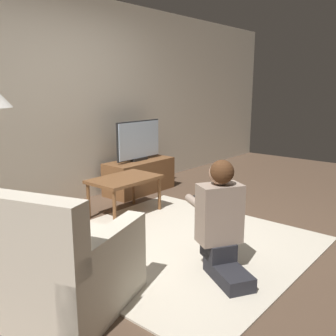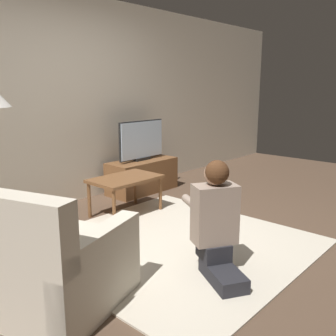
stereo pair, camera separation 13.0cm
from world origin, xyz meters
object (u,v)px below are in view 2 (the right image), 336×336
object	(u,v)px
tv	(142,140)
armchair	(54,266)
coffee_table	(125,182)
person_kneeling	(216,220)

from	to	relation	value
tv	armchair	bearing A→B (deg)	-146.01
tv	armchair	distance (m)	2.92
armchair	tv	bearing A→B (deg)	-74.16
tv	coffee_table	world-z (taller)	tv
tv	armchair	xyz separation A→B (m)	(-2.39, -1.61, -0.45)
coffee_table	tv	bearing A→B (deg)	34.55
coffee_table	person_kneeling	distance (m)	1.69
armchair	person_kneeling	size ratio (longest dim) A/B	1.16
armchair	person_kneeling	bearing A→B (deg)	-134.92
tv	armchair	world-z (taller)	tv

